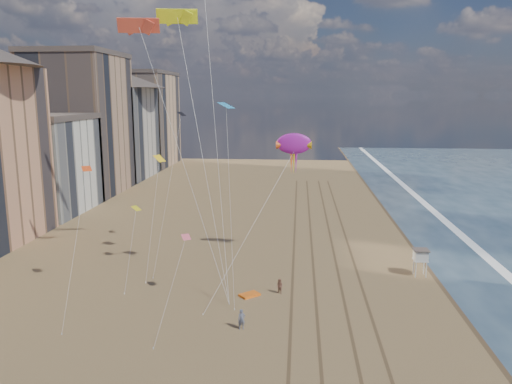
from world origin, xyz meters
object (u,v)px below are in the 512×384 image
lifeguard_stand (421,255)px  grounded_kite (250,295)px  kite_flyer_b (280,286)px  kite_flyer_a (242,319)px  show_kite (294,144)px

lifeguard_stand → grounded_kite: size_ratio=1.59×
lifeguard_stand → kite_flyer_b: (-15.61, -6.64, -1.59)m
kite_flyer_b → grounded_kite: bearing=-127.7°
grounded_kite → kite_flyer_b: bearing=-25.8°
kite_flyer_a → kite_flyer_b: size_ratio=1.13×
grounded_kite → kite_flyer_a: size_ratio=1.08×
show_kite → kite_flyer_a: show_kite is taller
show_kite → kite_flyer_b: size_ratio=14.50×
lifeguard_stand → kite_flyer_b: lifeguard_stand is taller
lifeguard_stand → grounded_kite: (-18.64, -7.45, -2.28)m
lifeguard_stand → grounded_kite: bearing=-158.2°
grounded_kite → kite_flyer_a: bearing=-130.5°
kite_flyer_a → grounded_kite: bearing=72.9°
lifeguard_stand → kite_flyer_b: bearing=-156.9°
grounded_kite → kite_flyer_b: (3.03, 0.81, 0.69)m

